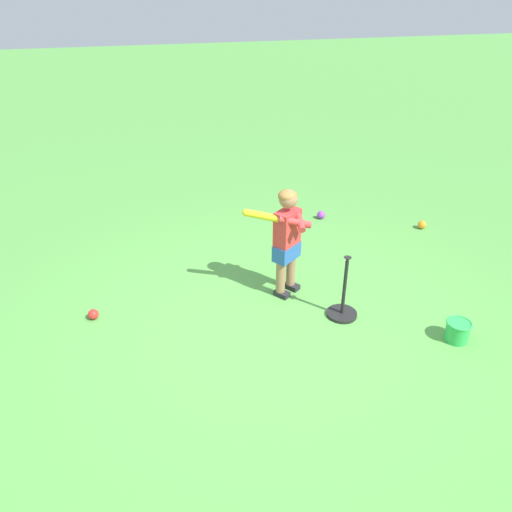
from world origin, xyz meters
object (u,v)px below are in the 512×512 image
Objects in this scene: play_ball_by_bucket at (422,225)px; toy_bucket at (457,331)px; play_ball_near_batter at (321,215)px; batting_tee at (343,306)px; play_ball_midfield at (93,314)px; child_batter at (286,234)px.

play_ball_by_bucket is 0.48× the size of toy_bucket.
play_ball_near_batter is 0.17× the size of batting_tee.
play_ball_midfield is 0.45× the size of toy_bucket.
play_ball_by_bucket is 2.17m from toy_bucket.
batting_tee is (-0.50, -0.40, -0.55)m from child_batter.
play_ball_by_bucket is at bearing -66.09° from child_batter.
play_ball_midfield is 2.29m from batting_tee.
batting_tee reaches higher than play_ball_near_batter.
batting_tee is at bearing 54.77° from toy_bucket.
play_ball_near_batter is at bearing 5.69° from toy_bucket.
toy_bucket is (-1.99, 0.85, 0.05)m from play_ball_by_bucket.
play_ball_midfield is 3.23m from toy_bucket.
child_batter is 1.74× the size of batting_tee.
play_ball_midfield is 3.99m from play_ball_by_bucket.
play_ball_near_batter is 1.01× the size of play_ball_by_bucket.
play_ball_midfield is (-1.47, 2.78, -0.00)m from play_ball_near_batter.
play_ball_by_bucket is 2.19m from batting_tee.
child_batter is at bearing 38.24° from batting_tee.
batting_tee is 1.00m from toy_bucket.
child_batter reaches higher than play_ball_by_bucket.
play_ball_near_batter is 2.59m from toy_bucket.
child_batter is 10.51× the size of play_ball_by_bucket.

